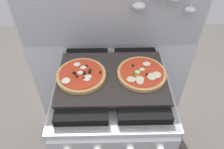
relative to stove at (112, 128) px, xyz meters
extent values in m
cube|color=silver|center=(0.00, 0.34, 0.32)|extent=(1.10, 0.03, 1.55)
cube|color=#ADADB2|center=(0.00, 0.32, 0.70)|extent=(1.08, 0.00, 0.56)
ellipsoid|color=silver|center=(0.15, 0.29, 0.70)|extent=(0.07, 0.06, 0.04)
ellipsoid|color=silver|center=(0.42, 0.29, 0.67)|extent=(0.06, 0.05, 0.03)
cube|color=#B7BABF|center=(0.00, 0.00, -0.02)|extent=(0.60, 0.60, 0.86)
cube|color=black|center=(0.00, 0.00, 0.40)|extent=(0.59, 0.59, 0.01)
cube|color=black|center=(-0.14, 0.00, 0.43)|extent=(0.24, 0.51, 0.04)
cube|color=black|center=(0.14, 0.00, 0.43)|extent=(0.24, 0.51, 0.04)
cube|color=#B7BABF|center=(0.00, -0.31, 0.35)|extent=(0.58, 0.02, 0.07)
cylinder|color=silver|center=(-0.07, -0.33, 0.35)|extent=(0.04, 0.02, 0.04)
cylinder|color=silver|center=(0.07, -0.33, 0.35)|extent=(0.04, 0.02, 0.04)
cylinder|color=silver|center=(0.20, -0.33, 0.35)|extent=(0.04, 0.02, 0.04)
cube|color=#2D2826|center=(0.00, 0.00, 0.46)|extent=(0.54, 0.38, 0.02)
cylinder|color=tan|center=(-0.15, 0.00, 0.47)|extent=(0.25, 0.25, 0.02)
cylinder|color=red|center=(-0.15, 0.00, 0.49)|extent=(0.22, 0.22, 0.00)
ellipsoid|color=#F4EACC|center=(-0.14, 0.04, 0.49)|extent=(0.03, 0.03, 0.01)
ellipsoid|color=#F4EACC|center=(-0.11, -0.03, 0.49)|extent=(0.03, 0.03, 0.01)
ellipsoid|color=#F4EACC|center=(-0.22, -0.05, 0.49)|extent=(0.04, 0.04, 0.01)
ellipsoid|color=#F4EACC|center=(-0.18, 0.06, 0.49)|extent=(0.04, 0.03, 0.01)
ellipsoid|color=#F4EACC|center=(-0.12, -0.03, 0.49)|extent=(0.03, 0.03, 0.01)
ellipsoid|color=#F4EACC|center=(-0.16, 0.00, 0.49)|extent=(0.03, 0.03, 0.01)
ellipsoid|color=#F4EACC|center=(-0.12, -0.04, 0.49)|extent=(0.03, 0.03, 0.01)
sphere|color=black|center=(-0.13, -0.01, 0.49)|extent=(0.01, 0.01, 0.01)
sphere|color=black|center=(-0.19, 0.00, 0.49)|extent=(0.01, 0.01, 0.01)
sphere|color=black|center=(-0.13, -0.04, 0.49)|extent=(0.01, 0.01, 0.01)
sphere|color=black|center=(-0.13, 0.05, 0.49)|extent=(0.01, 0.01, 0.01)
sphere|color=black|center=(-0.18, 0.00, 0.49)|extent=(0.01, 0.01, 0.01)
sphere|color=black|center=(-0.06, 0.01, 0.49)|extent=(0.01, 0.01, 0.01)
sphere|color=black|center=(-0.17, -0.03, 0.49)|extent=(0.01, 0.01, 0.01)
sphere|color=black|center=(-0.11, 0.02, 0.49)|extent=(0.01, 0.01, 0.01)
sphere|color=black|center=(-0.11, 0.00, 0.49)|extent=(0.01, 0.01, 0.01)
sphere|color=black|center=(-0.11, 0.01, 0.49)|extent=(0.01, 0.01, 0.01)
sphere|color=black|center=(-0.14, 0.00, 0.49)|extent=(0.01, 0.01, 0.01)
cylinder|color=tan|center=(0.15, 0.01, 0.47)|extent=(0.25, 0.25, 0.02)
cylinder|color=red|center=(0.15, 0.01, 0.49)|extent=(0.22, 0.22, 0.00)
ellipsoid|color=beige|center=(0.15, 0.02, 0.49)|extent=(0.03, 0.02, 0.01)
ellipsoid|color=beige|center=(0.09, -0.05, 0.49)|extent=(0.04, 0.04, 0.01)
ellipsoid|color=beige|center=(0.13, -0.05, 0.49)|extent=(0.04, 0.05, 0.01)
ellipsoid|color=beige|center=(0.13, 0.00, 0.49)|extent=(0.03, 0.02, 0.01)
ellipsoid|color=beige|center=(0.19, -0.03, 0.49)|extent=(0.05, 0.05, 0.01)
ellipsoid|color=beige|center=(0.18, 0.06, 0.49)|extent=(0.04, 0.04, 0.01)
ellipsoid|color=beige|center=(0.22, -0.02, 0.49)|extent=(0.04, 0.05, 0.01)
ellipsoid|color=beige|center=(0.13, -0.07, 0.49)|extent=(0.03, 0.04, 0.01)
sphere|color=black|center=(0.11, 0.05, 0.49)|extent=(0.01, 0.01, 0.01)
sphere|color=black|center=(0.17, -0.02, 0.49)|extent=(0.01, 0.01, 0.01)
cube|color=#19721E|center=(0.11, 0.00, 0.49)|extent=(0.01, 0.02, 0.00)
cube|color=gold|center=(0.13, -0.01, 0.49)|extent=(0.02, 0.01, 0.00)
cube|color=#19721E|center=(0.14, 0.02, 0.49)|extent=(0.02, 0.01, 0.00)
cube|color=gold|center=(0.12, -0.02, 0.49)|extent=(0.03, 0.02, 0.00)
camera|label=1|loc=(-0.02, -0.79, 1.23)|focal=35.22mm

